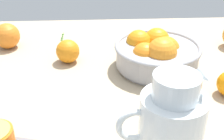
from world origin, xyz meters
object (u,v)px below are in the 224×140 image
fruit_bowl (156,53)px  loose_orange_1 (68,51)px  loose_orange_4 (7,36)px  juice_pitcher (171,128)px

fruit_bowl → loose_orange_1: size_ratio=3.48×
loose_orange_4 → loose_orange_1: bearing=-28.9°
fruit_bowl → loose_orange_4: 50.74cm
loose_orange_1 → juice_pitcher: bearing=-61.4°
loose_orange_4 → juice_pitcher: bearing=-50.4°
juice_pitcher → loose_orange_1: bearing=118.6°
juice_pitcher → loose_orange_4: bearing=129.6°
juice_pitcher → loose_orange_4: (-43.71, 52.88, -2.63)cm
fruit_bowl → loose_orange_1: (-26.44, 5.47, -1.34)cm
fruit_bowl → juice_pitcher: (-4.02, -35.64, 1.95)cm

